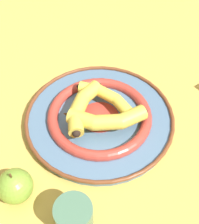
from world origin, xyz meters
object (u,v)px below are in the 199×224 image
at_px(apple, 15,186).
at_px(banana_c, 106,120).
at_px(banana_a, 107,97).
at_px(banana_b, 82,106).
at_px(coffee_mug, 74,219).
at_px(decorative_bowl, 100,117).

bearing_deg(apple, banana_c, -79.85).
xyz_separation_m(banana_a, banana_b, (0.00, 0.07, 0.00)).
bearing_deg(banana_a, coffee_mug, 113.74).
xyz_separation_m(banana_b, coffee_mug, (-0.24, 0.15, -0.01)).
height_order(decorative_bowl, banana_a, banana_a).
relative_size(decorative_bowl, coffee_mug, 3.41).
xyz_separation_m(decorative_bowl, banana_c, (-0.04, 0.01, 0.04)).
relative_size(decorative_bowl, apple, 4.36).
bearing_deg(coffee_mug, banana_b, 176.02).
relative_size(banana_a, coffee_mug, 1.48).
height_order(banana_c, apple, apple).
bearing_deg(banana_c, banana_a, 82.25).
distance_m(banana_b, apple, 0.25).
relative_size(banana_a, banana_b, 1.05).
distance_m(banana_a, banana_b, 0.07).
height_order(banana_a, banana_c, banana_c).
height_order(decorative_bowl, apple, apple).
xyz_separation_m(decorative_bowl, banana_b, (0.03, 0.03, 0.04)).
height_order(decorative_bowl, banana_c, banana_c).
relative_size(decorative_bowl, banana_b, 2.43).
height_order(banana_b, apple, apple).
height_order(banana_b, banana_c, same).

